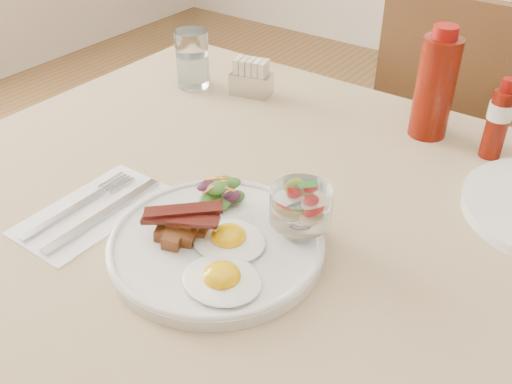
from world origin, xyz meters
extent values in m
cylinder|color=brown|center=(-0.59, 0.36, 0.35)|extent=(0.06, 0.06, 0.71)
cube|color=brown|center=(0.00, 0.00, 0.73)|extent=(1.30, 0.85, 0.04)
cube|color=tan|center=(0.00, 0.00, 0.75)|extent=(1.33, 0.88, 0.00)
cylinder|color=brown|center=(-0.18, 0.57, 0.23)|extent=(0.04, 0.04, 0.45)
cylinder|color=brown|center=(0.18, 0.57, 0.23)|extent=(0.04, 0.04, 0.45)
cylinder|color=brown|center=(-0.18, 0.93, 0.23)|extent=(0.04, 0.04, 0.45)
cube|color=brown|center=(0.00, 0.75, 0.47)|extent=(0.42, 0.42, 0.03)
cube|color=brown|center=(0.00, 0.55, 0.70)|extent=(0.42, 0.03, 0.46)
cylinder|color=silver|center=(-0.11, -0.13, 0.76)|extent=(0.28, 0.28, 0.02)
ellipsoid|color=white|center=(-0.06, -0.18, 0.77)|extent=(0.12, 0.12, 0.01)
ellipsoid|color=#E9A504|center=(-0.06, -0.18, 0.78)|extent=(0.04, 0.04, 0.03)
ellipsoid|color=white|center=(-0.10, -0.12, 0.77)|extent=(0.12, 0.12, 0.01)
ellipsoid|color=#E9A504|center=(-0.10, -0.12, 0.78)|extent=(0.04, 0.04, 0.03)
cube|color=brown|center=(-0.16, -0.15, 0.78)|extent=(0.02, 0.02, 0.02)
cube|color=brown|center=(-0.14, -0.16, 0.78)|extent=(0.02, 0.02, 0.02)
cube|color=brown|center=(-0.17, -0.17, 0.78)|extent=(0.02, 0.02, 0.02)
cube|color=brown|center=(-0.14, -0.14, 0.78)|extent=(0.02, 0.02, 0.02)
cube|color=brown|center=(-0.15, -0.17, 0.78)|extent=(0.02, 0.02, 0.02)
cube|color=brown|center=(-0.18, -0.14, 0.78)|extent=(0.02, 0.02, 0.02)
cube|color=brown|center=(-0.15, -0.15, 0.79)|extent=(0.02, 0.02, 0.02)
cube|color=brown|center=(-0.16, -0.16, 0.79)|extent=(0.02, 0.02, 0.02)
cube|color=brown|center=(-0.14, -0.14, 0.79)|extent=(0.02, 0.02, 0.02)
cube|color=#50110D|center=(-0.16, -0.15, 0.80)|extent=(0.10, 0.07, 0.01)
cube|color=#50110D|center=(-0.15, -0.15, 0.80)|extent=(0.10, 0.06, 0.01)
cube|color=#50110D|center=(-0.15, -0.14, 0.81)|extent=(0.09, 0.08, 0.01)
ellipsoid|color=#244B14|center=(-0.16, -0.06, 0.77)|extent=(0.04, 0.04, 0.01)
ellipsoid|color=#244B14|center=(-0.15, -0.05, 0.78)|extent=(0.04, 0.03, 0.01)
ellipsoid|color=#341024|center=(-0.18, -0.06, 0.78)|extent=(0.03, 0.03, 0.01)
ellipsoid|color=#244B14|center=(-0.15, -0.08, 0.78)|extent=(0.04, 0.03, 0.01)
ellipsoid|color=#244B14|center=(-0.17, -0.08, 0.78)|extent=(0.04, 0.03, 0.01)
ellipsoid|color=#341024|center=(-0.14, -0.06, 0.79)|extent=(0.03, 0.03, 0.01)
ellipsoid|color=#244B14|center=(-0.17, -0.05, 0.79)|extent=(0.04, 0.03, 0.01)
ellipsoid|color=#244B14|center=(-0.16, -0.05, 0.79)|extent=(0.03, 0.03, 0.01)
ellipsoid|color=#341024|center=(-0.18, -0.07, 0.80)|extent=(0.03, 0.03, 0.01)
ellipsoid|color=#244B14|center=(-0.16, -0.07, 0.80)|extent=(0.04, 0.03, 0.01)
cylinder|color=orange|center=(-0.16, -0.06, 0.80)|extent=(0.03, 0.02, 0.01)
cylinder|color=orange|center=(-0.17, -0.06, 0.80)|extent=(0.03, 0.02, 0.01)
cylinder|color=orange|center=(-0.15, -0.06, 0.80)|extent=(0.04, 0.00, 0.01)
cylinder|color=orange|center=(-0.16, -0.07, 0.80)|extent=(0.01, 0.04, 0.01)
cylinder|color=white|center=(-0.04, -0.05, 0.77)|extent=(0.04, 0.04, 0.01)
cylinder|color=white|center=(-0.04, -0.05, 0.78)|extent=(0.02, 0.02, 0.01)
cylinder|color=white|center=(-0.04, -0.05, 0.81)|extent=(0.08, 0.08, 0.05)
cylinder|color=beige|center=(-0.05, -0.05, 0.80)|extent=(0.02, 0.02, 0.01)
cylinder|color=beige|center=(-0.02, -0.06, 0.81)|extent=(0.02, 0.02, 0.01)
cylinder|color=beige|center=(-0.04, -0.04, 0.81)|extent=(0.02, 0.02, 0.01)
cylinder|color=#A3C33B|center=(-0.05, -0.05, 0.83)|extent=(0.03, 0.03, 0.01)
cone|color=red|center=(-0.02, -0.06, 0.83)|extent=(0.02, 0.02, 0.02)
cone|color=red|center=(-0.05, -0.06, 0.83)|extent=(0.02, 0.02, 0.02)
cone|color=red|center=(-0.04, -0.04, 0.84)|extent=(0.02, 0.02, 0.02)
ellipsoid|color=#31812E|center=(-0.03, -0.05, 0.85)|extent=(0.02, 0.01, 0.00)
ellipsoid|color=#31812E|center=(-0.03, -0.05, 0.85)|extent=(0.02, 0.01, 0.00)
cylinder|color=#5D0E05|center=(-0.01, 0.33, 0.84)|extent=(0.06, 0.06, 0.17)
cylinder|color=maroon|center=(-0.01, 0.33, 0.93)|extent=(0.04, 0.04, 0.02)
cylinder|color=#5D0E05|center=(0.10, 0.32, 0.81)|extent=(0.04, 0.04, 0.12)
cylinder|color=silver|center=(0.10, 0.32, 0.83)|extent=(0.05, 0.05, 0.03)
cylinder|color=maroon|center=(0.10, 0.32, 0.88)|extent=(0.02, 0.02, 0.02)
cube|color=#AAAAAF|center=(-0.36, 0.28, 0.77)|extent=(0.09, 0.06, 0.04)
cube|color=beige|center=(-0.38, 0.27, 0.80)|extent=(0.02, 0.04, 0.05)
cube|color=beige|center=(-0.37, 0.28, 0.80)|extent=(0.02, 0.04, 0.05)
cube|color=beige|center=(-0.36, 0.28, 0.80)|extent=(0.02, 0.04, 0.05)
cube|color=beige|center=(-0.34, 0.28, 0.80)|extent=(0.02, 0.04, 0.05)
cube|color=beige|center=(-0.33, 0.28, 0.80)|extent=(0.02, 0.04, 0.05)
cylinder|color=white|center=(-0.48, 0.25, 0.81)|extent=(0.07, 0.07, 0.11)
cylinder|color=silver|center=(-0.48, 0.25, 0.78)|extent=(0.06, 0.06, 0.06)
cube|color=white|center=(-0.31, -0.17, 0.75)|extent=(0.12, 0.22, 0.00)
cube|color=#AAAAAF|center=(-0.29, -0.17, 0.76)|extent=(0.02, 0.20, 0.00)
cube|color=#AAAAAF|center=(-0.33, -0.20, 0.76)|extent=(0.01, 0.14, 0.00)
cube|color=#AAAAAF|center=(-0.34, -0.10, 0.76)|extent=(0.00, 0.05, 0.00)
cube|color=#AAAAAF|center=(-0.34, -0.10, 0.76)|extent=(0.00, 0.05, 0.00)
cube|color=#AAAAAF|center=(-0.33, -0.10, 0.76)|extent=(0.00, 0.05, 0.00)
cube|color=#AAAAAF|center=(-0.32, -0.10, 0.76)|extent=(0.00, 0.05, 0.00)
camera|label=1|loc=(0.26, -0.56, 1.24)|focal=40.00mm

